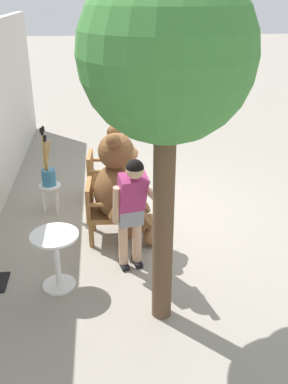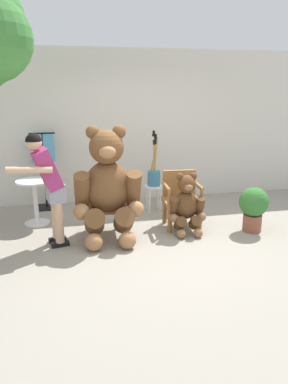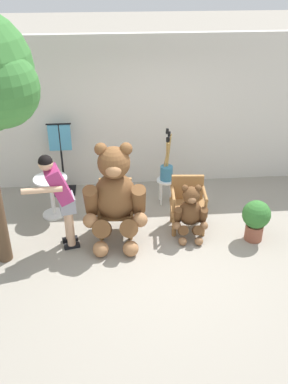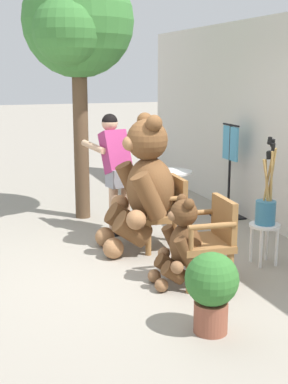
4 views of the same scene
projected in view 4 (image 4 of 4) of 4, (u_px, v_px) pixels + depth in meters
ground_plane at (124, 270)px, 5.76m from camera, size 60.00×60.00×0.00m
wooden_chair_left at (164, 210)px, 6.41m from camera, size 0.59×0.55×0.86m
wooden_chair_right at (208, 238)px, 5.35m from camera, size 0.60×0.56×0.86m
teddy_bear_large at (143, 185)px, 6.26m from camera, size 0.97×0.94×1.62m
teddy_bear_small at (181, 242)px, 5.26m from camera, size 0.55×0.53×0.91m
person_visitor at (116, 164)px, 6.94m from camera, size 0.73×0.59×1.55m
white_stool at (264, 233)px, 5.86m from camera, size 0.34×0.34×0.46m
brush_bucket at (266, 206)px, 5.79m from camera, size 0.22×0.22×0.96m
round_side_table at (172, 190)px, 7.57m from camera, size 0.56×0.56×0.72m
patio_tree at (76, 25)px, 7.18m from camera, size 1.60×1.53×3.52m
potted_plant at (212, 287)px, 4.30m from camera, size 0.44×0.44×0.68m
clothing_display_stand at (230, 169)px, 7.67m from camera, size 0.44×0.40×1.36m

